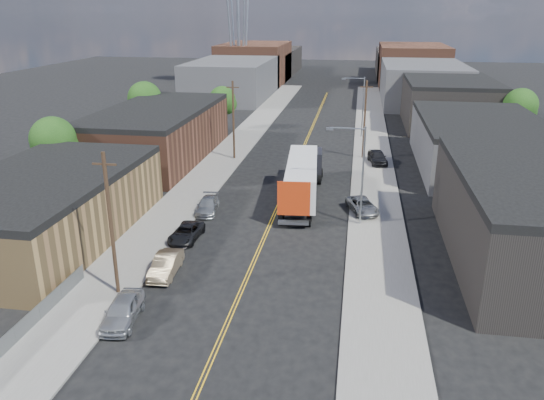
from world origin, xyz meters
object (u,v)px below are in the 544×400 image
(semi_truck, at_px, (304,175))
(car_left_b, at_px, (166,265))
(car_left_d, at_px, (208,205))
(car_right_lot_c, at_px, (377,157))
(car_left_a, at_px, (123,310))
(car_left_c, at_px, (186,233))
(car_right_lot_a, at_px, (362,206))

(semi_truck, height_order, car_left_b, semi_truck)
(car_left_d, relative_size, car_right_lot_c, 0.96)
(car_left_b, distance_m, car_left_d, 12.75)
(semi_truck, xyz_separation_m, car_left_a, (-8.61, -24.63, -1.70))
(semi_truck, distance_m, car_right_lot_c, 16.11)
(car_left_d, bearing_deg, car_left_c, -96.12)
(car_right_lot_a, bearing_deg, car_left_b, -153.52)
(car_left_c, distance_m, car_left_d, 6.59)
(semi_truck, bearing_deg, car_left_b, -118.54)
(car_left_b, distance_m, car_left_c, 6.17)
(car_left_b, xyz_separation_m, car_left_d, (-0.45, 12.74, -0.08))
(car_left_b, relative_size, car_right_lot_a, 0.98)
(car_left_b, distance_m, car_right_lot_a, 20.43)
(car_left_a, height_order, car_right_lot_a, car_left_a)
(semi_truck, bearing_deg, car_right_lot_c, 56.48)
(car_left_a, xyz_separation_m, car_left_c, (0.00, 12.59, -0.16))
(car_left_c, relative_size, car_right_lot_a, 0.99)
(car_left_b, bearing_deg, car_left_a, -97.19)
(semi_truck, relative_size, car_right_lot_c, 3.52)
(car_left_b, relative_size, car_left_c, 1.00)
(car_left_d, bearing_deg, car_left_a, -96.12)
(car_left_c, distance_m, car_right_lot_c, 30.79)
(car_left_a, distance_m, car_left_b, 6.45)
(car_left_b, bearing_deg, car_right_lot_a, 42.96)
(car_left_a, height_order, car_left_b, car_left_a)
(car_left_c, bearing_deg, car_right_lot_a, 32.59)
(car_left_c, bearing_deg, semi_truck, 56.57)
(car_left_d, height_order, car_right_lot_c, car_right_lot_c)
(car_left_a, bearing_deg, car_left_b, 79.60)
(semi_truck, height_order, car_left_a, semi_truck)
(car_right_lot_c, bearing_deg, car_left_c, -132.40)
(car_left_a, height_order, car_right_lot_c, car_right_lot_c)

